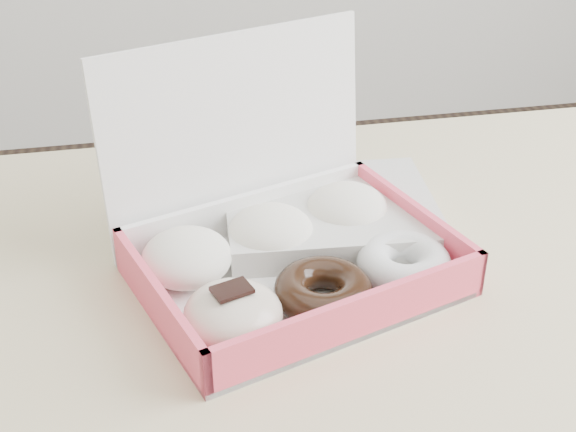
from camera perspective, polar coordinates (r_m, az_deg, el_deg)
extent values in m
cube|color=#D2BE8A|center=(0.82, 9.84, -6.78)|extent=(1.20, 0.80, 0.04)
cube|color=white|center=(0.81, 0.55, -4.55)|extent=(0.35, 0.30, 0.01)
cube|color=#FB4D65|center=(0.73, 4.76, -7.38)|extent=(0.29, 0.10, 0.05)
cube|color=white|center=(0.88, -2.89, 0.15)|extent=(0.29, 0.10, 0.05)
cube|color=#FB4D65|center=(0.75, -9.18, -6.34)|extent=(0.08, 0.21, 0.05)
cube|color=#FB4D65|center=(0.87, 8.91, -0.55)|extent=(0.08, 0.21, 0.05)
cube|color=white|center=(0.86, -3.71, 5.69)|extent=(0.29, 0.12, 0.22)
ellipsoid|color=white|center=(0.80, -7.21, -2.94)|extent=(0.11, 0.11, 0.05)
ellipsoid|color=white|center=(0.83, -1.22, -1.15)|extent=(0.11, 0.11, 0.05)
ellipsoid|color=white|center=(0.88, 4.24, 0.49)|extent=(0.11, 0.11, 0.05)
ellipsoid|color=beige|center=(0.72, -3.93, -6.99)|extent=(0.11, 0.11, 0.05)
cube|color=black|center=(0.71, -4.01, -5.26)|extent=(0.04, 0.03, 0.00)
torus|color=black|center=(0.77, 2.51, -5.34)|extent=(0.12, 0.12, 0.03)
torus|color=white|center=(0.81, 8.24, -3.32)|extent=(0.12, 0.12, 0.03)
cube|color=silver|center=(0.89, 2.98, 0.05)|extent=(0.24, 0.20, 0.04)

